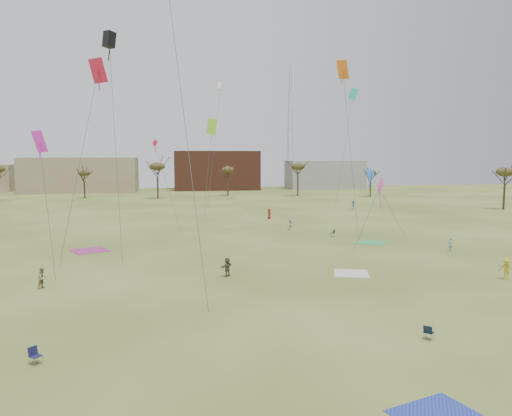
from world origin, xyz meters
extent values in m
plane|color=#415219|center=(0.00, 0.00, 0.00)|extent=(260.00, 260.00, 0.00)
imported|color=#92865D|center=(-18.20, 6.06, 0.85)|extent=(0.98, 1.04, 1.70)
imported|color=brown|center=(-3.29, 7.56, 0.84)|extent=(1.43, 1.48, 1.68)
imported|color=gold|center=(20.16, 2.67, 0.93)|extent=(1.34, 1.34, 1.86)
imported|color=#69A3B0|center=(22.39, 15.00, 0.73)|extent=(0.62, 0.51, 1.46)
imported|color=silver|center=(8.45, 33.05, 0.76)|extent=(0.94, 0.90, 1.53)
imported|color=maroon|center=(7.73, 45.28, 0.88)|extent=(0.90, 1.02, 1.76)
imported|color=#1E4F8D|center=(26.81, 57.01, 0.88)|extent=(0.73, 1.18, 1.76)
cube|color=silver|center=(7.79, 6.75, 0.00)|extent=(3.81, 3.81, 0.03)
cube|color=#972E6A|center=(-17.21, 21.68, 0.00)|extent=(5.02, 5.02, 0.03)
cube|color=#389B57|center=(15.80, 21.38, 0.00)|extent=(4.74, 4.74, 0.03)
cube|color=#16163D|center=(-14.77, -8.89, 0.42)|extent=(0.71, 0.71, 0.04)
cube|color=#16163D|center=(-14.94, -8.73, 0.65)|extent=(0.44, 0.46, 0.44)
cube|color=#131F34|center=(6.61, -9.02, 0.42)|extent=(0.71, 0.71, 0.04)
cube|color=#131F34|center=(6.45, -9.18, 0.65)|extent=(0.44, 0.45, 0.44)
cube|color=#142138|center=(12.56, 26.56, 0.42)|extent=(0.54, 0.54, 0.04)
cube|color=#142138|center=(12.79, 26.58, 0.65)|extent=(0.18, 0.51, 0.44)
cube|color=red|center=(-14.27, 11.99, 18.05)|extent=(1.10, 1.10, 2.15)
cube|color=red|center=(-14.27, 11.99, 17.30)|extent=(0.08, 0.08, 1.94)
cylinder|color=#4C4C51|center=(-15.96, 10.63, 9.48)|extent=(3.44, 2.77, 17.16)
cylinder|color=#4C4C51|center=(-6.87, -3.14, 11.44)|extent=(2.29, 3.46, 21.08)
cone|color=#F54DB0|center=(11.92, 10.43, 7.68)|extent=(1.61, 0.12, 1.61)
cube|color=#F54DB0|center=(11.92, 10.43, 6.66)|extent=(0.08, 0.08, 2.64)
cylinder|color=#4C4C51|center=(10.81, 10.93, 4.29)|extent=(2.26, 1.05, 6.79)
cube|color=orange|center=(11.61, 21.00, 20.41)|extent=(1.11, 1.11, 2.17)
cube|color=orange|center=(11.61, 21.00, 19.65)|extent=(0.08, 0.08, 1.95)
cylinder|color=#4C4C51|center=(12.32, 19.74, 10.65)|extent=(1.47, 2.57, 19.51)
cube|color=black|center=(-13.35, 13.05, 21.01)|extent=(0.83, 0.83, 1.43)
cube|color=black|center=(-13.35, 13.05, 20.18)|extent=(0.08, 0.08, 2.14)
cylinder|color=#4C4C51|center=(-12.95, 12.03, 10.96)|extent=(0.85, 2.09, 20.12)
cone|color=blue|center=(16.90, 24.79, 8.25)|extent=(1.25, 0.09, 1.25)
cube|color=blue|center=(16.90, 24.79, 7.45)|extent=(0.08, 0.08, 2.04)
cylinder|color=#4C4C51|center=(18.38, 22.83, 4.57)|extent=(3.00, 3.97, 7.37)
cube|color=#E829DB|center=(-18.34, 7.60, 11.65)|extent=(0.90, 0.90, 1.77)
cube|color=#E829DB|center=(-18.34, 7.60, 11.04)|extent=(0.08, 0.08, 1.59)
cylinder|color=#4C4C51|center=(-17.62, 6.17, 6.28)|extent=(1.49, 2.92, 10.77)
cube|color=#86DA24|center=(-1.76, 44.74, 15.19)|extent=(1.28, 1.28, 2.51)
cube|color=#86DA24|center=(-1.76, 44.74, 14.31)|extent=(0.08, 0.08, 2.26)
cylinder|color=#4C4C51|center=(-2.45, 44.83, 8.04)|extent=(1.41, 0.21, 14.29)
cone|color=red|center=(-10.33, 34.44, 12.30)|extent=(0.89, 0.06, 0.89)
cube|color=red|center=(-10.33, 34.44, 11.73)|extent=(0.08, 0.08, 1.46)
cylinder|color=#4C4C51|center=(-8.76, 32.43, 6.60)|extent=(3.19, 4.06, 11.42)
cube|color=#1BA480|center=(24.58, 52.09, 21.74)|extent=(1.01, 1.01, 1.99)
cube|color=#1BA480|center=(24.58, 52.09, 21.05)|extent=(0.08, 0.08, 1.79)
cylinder|color=#4C4C51|center=(23.26, 52.69, 11.32)|extent=(2.70, 1.23, 20.85)
cube|color=white|center=(0.91, 57.49, 23.35)|extent=(0.76, 0.76, 1.31)
cube|color=white|center=(0.91, 57.49, 22.59)|extent=(0.08, 0.08, 1.96)
cylinder|color=#4C4C51|center=(-0.38, 57.84, 12.12)|extent=(2.64, 0.74, 22.45)
cylinder|color=#3A2B1E|center=(-30.00, 92.00, 2.16)|extent=(0.40, 0.40, 4.32)
ellipsoid|color=#473D1E|center=(-30.00, 92.00, 6.34)|extent=(3.02, 3.02, 1.58)
cylinder|color=#3A2B1E|center=(-12.00, 88.00, 2.70)|extent=(0.40, 0.40, 5.40)
ellipsoid|color=#473D1E|center=(-12.00, 88.00, 7.92)|extent=(3.78, 3.78, 1.98)
cylinder|color=#3A2B1E|center=(6.00, 94.00, 2.34)|extent=(0.40, 0.40, 4.68)
ellipsoid|color=#473D1E|center=(6.00, 94.00, 6.86)|extent=(3.28, 3.28, 1.72)
cylinder|color=#3A2B1E|center=(24.00, 90.00, 2.64)|extent=(0.40, 0.40, 5.28)
ellipsoid|color=#473D1E|center=(24.00, 90.00, 7.74)|extent=(3.70, 3.70, 1.94)
cylinder|color=#3A2B1E|center=(42.00, 85.00, 2.10)|extent=(0.40, 0.40, 4.20)
ellipsoid|color=#473D1E|center=(42.00, 85.00, 6.16)|extent=(2.94, 2.94, 1.54)
cylinder|color=#3A2B1E|center=(56.00, 52.00, 2.52)|extent=(0.40, 0.40, 5.04)
ellipsoid|color=#473D1E|center=(56.00, 52.00, 7.39)|extent=(3.53, 3.53, 1.85)
cube|color=#937F60|center=(-35.00, 115.00, 5.00)|extent=(32.00, 14.00, 10.00)
cube|color=brown|center=(5.00, 120.00, 6.00)|extent=(26.00, 16.00, 12.00)
cube|color=gray|center=(40.00, 118.00, 4.50)|extent=(24.00, 12.00, 9.00)
cylinder|color=#9EA3A8|center=(30.90, 125.00, 19.00)|extent=(0.16, 0.16, 38.00)
cylinder|color=#9EA3A8|center=(29.55, 125.78, 19.00)|extent=(0.16, 0.16, 38.00)
cylinder|color=#9EA3A8|center=(29.55, 124.22, 19.00)|extent=(0.16, 0.16, 38.00)
cylinder|color=#9EA3A8|center=(30.00, 125.00, 39.50)|extent=(0.10, 0.10, 3.00)
camera|label=1|loc=(-7.61, -34.11, 10.51)|focal=34.21mm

